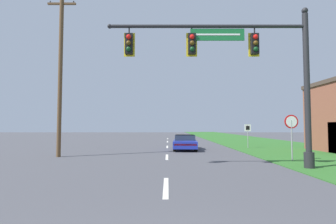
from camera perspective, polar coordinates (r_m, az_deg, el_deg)
The scene contains 7 objects.
grass_verge_right at distance 34.00m, azimuth 18.10°, elevation -6.15°, with size 10.00×110.00×0.04m.
road_center_line at distance 24.38m, azimuth -0.03°, elevation -7.59°, with size 0.16×34.80×0.01m.
signal_mast at distance 12.70m, azimuth 17.54°, elevation 9.29°, with size 9.36×0.47×7.35m.
car_ahead at distance 21.59m, azimuth 3.85°, elevation -6.57°, with size 2.08×4.79×1.19m.
stop_sign at distance 16.03m, azimuth 25.41°, elevation -2.97°, with size 0.76×0.07×2.50m.
route_sign_post at distance 23.75m, azimuth 17.09°, elevation -3.90°, with size 0.55×0.06×2.03m.
utility_pole_near at distance 18.13m, azimuth -22.26°, elevation 8.54°, with size 1.80×0.26×10.67m.
Camera 1 is at (0.06, -2.31, 1.90)m, focal length 28.00 mm.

